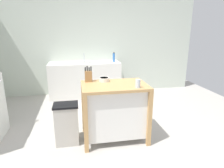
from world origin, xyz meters
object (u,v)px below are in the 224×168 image
(trash_bin, at_px, (67,124))
(bowl_ceramic_small, at_px, (104,79))
(knife_block, at_px, (88,76))
(drinking_cup, at_px, (138,84))
(sink_faucet, at_px, (84,57))
(bottle_dish_soap, at_px, (114,57))
(kitchen_island, at_px, (114,109))

(trash_bin, bearing_deg, bowl_ceramic_small, 18.81)
(knife_block, height_order, drinking_cup, knife_block)
(sink_faucet, bearing_deg, bottle_dish_soap, -11.39)
(kitchen_island, relative_size, sink_faucet, 4.44)
(drinking_cup, distance_m, sink_faucet, 2.60)
(knife_block, height_order, bowl_ceramic_small, knife_block)
(knife_block, relative_size, drinking_cup, 2.09)
(bowl_ceramic_small, distance_m, drinking_cup, 0.60)
(trash_bin, xyz_separation_m, sink_faucet, (0.39, 2.30, 0.68))
(bowl_ceramic_small, height_order, drinking_cup, drinking_cup)
(kitchen_island, height_order, sink_faucet, sink_faucet)
(kitchen_island, relative_size, bottle_dish_soap, 4.02)
(knife_block, bearing_deg, bowl_ceramic_small, -7.68)
(drinking_cup, xyz_separation_m, sink_faucet, (-0.62, 2.52, 0.04))
(knife_block, height_order, trash_bin, knife_block)
(drinking_cup, bearing_deg, bowl_ceramic_small, 133.89)
(kitchen_island, bearing_deg, bowl_ceramic_small, 122.62)
(kitchen_island, distance_m, bowl_ceramic_small, 0.49)
(bowl_ceramic_small, relative_size, drinking_cup, 1.37)
(kitchen_island, bearing_deg, bottle_dish_soap, 79.15)
(knife_block, bearing_deg, trash_bin, -146.57)
(trash_bin, xyz_separation_m, bottle_dish_soap, (1.14, 2.15, 0.68))
(drinking_cup, height_order, trash_bin, drinking_cup)
(drinking_cup, xyz_separation_m, trash_bin, (-1.02, 0.23, -0.63))
(kitchen_island, bearing_deg, trash_bin, -179.47)
(bowl_ceramic_small, relative_size, bottle_dish_soap, 0.67)
(sink_faucet, xyz_separation_m, bottle_dish_soap, (0.75, -0.15, 0.00))
(knife_block, xyz_separation_m, sink_faucet, (0.03, 2.06, 0.01))
(drinking_cup, relative_size, bottle_dish_soap, 0.49)
(bowl_ceramic_small, xyz_separation_m, trash_bin, (-0.60, -0.21, -0.61))
(bowl_ceramic_small, xyz_separation_m, sink_faucet, (-0.21, 2.09, 0.07))
(bowl_ceramic_small, bearing_deg, sink_faucet, 95.75)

